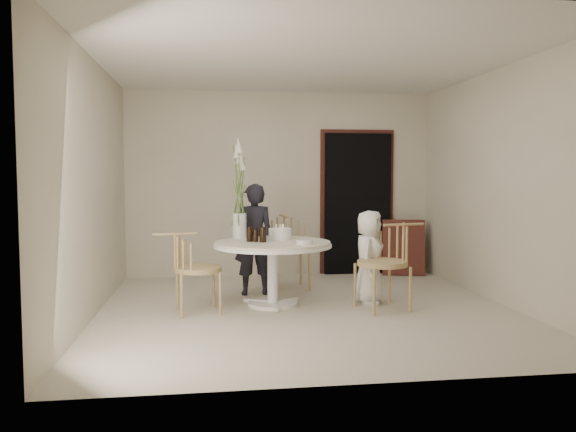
{
  "coord_description": "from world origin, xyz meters",
  "views": [
    {
      "loc": [
        -1.05,
        -5.99,
        1.46
      ],
      "look_at": [
        -0.17,
        0.3,
        1.01
      ],
      "focal_mm": 35.0,
      "sensor_mm": 36.0,
      "label": 1
    }
  ],
  "objects": [
    {
      "name": "birthday_cake",
      "position": [
        -0.24,
        0.45,
        0.79
      ],
      "size": [
        0.27,
        0.27,
        0.18
      ],
      "rotation": [
        0.0,
        0.0,
        0.21
      ],
      "color": "white",
      "rests_on": "table"
    },
    {
      "name": "cola_tumbler_b",
      "position": [
        -0.47,
        0.19,
        0.81
      ],
      "size": [
        0.09,
        0.09,
        0.17
      ],
      "primitive_type": "cylinder",
      "rotation": [
        0.0,
        0.0,
        0.12
      ],
      "color": "black",
      "rests_on": "table"
    },
    {
      "name": "cola_tumbler_c",
      "position": [
        -0.61,
        0.27,
        0.8
      ],
      "size": [
        0.08,
        0.08,
        0.14
      ],
      "primitive_type": "cylinder",
      "rotation": [
        0.0,
        0.0,
        -0.25
      ],
      "color": "black",
      "rests_on": "table"
    },
    {
      "name": "picture_frame",
      "position": [
        1.8,
        1.95,
        0.41
      ],
      "size": [
        0.65,
        0.32,
        0.82
      ],
      "primitive_type": "cube",
      "rotation": [
        -0.17,
        0.0,
        -0.23
      ],
      "color": "#57231D",
      "rests_on": "ground"
    },
    {
      "name": "ground",
      "position": [
        0.0,
        0.0,
        0.0
      ],
      "size": [
        4.5,
        4.5,
        0.0
      ],
      "primitive_type": "plane",
      "color": "beige",
      "rests_on": "ground"
    },
    {
      "name": "table",
      "position": [
        -0.35,
        0.25,
        0.62
      ],
      "size": [
        1.33,
        1.33,
        0.73
      ],
      "color": "white",
      "rests_on": "ground"
    },
    {
      "name": "chair_left",
      "position": [
        -1.3,
        0.01,
        0.57
      ],
      "size": [
        0.57,
        0.54,
        0.87
      ],
      "rotation": [
        0.0,
        0.0,
        1.74
      ],
      "color": "tan",
      "rests_on": "ground"
    },
    {
      "name": "door_trim",
      "position": [
        1.15,
        2.23,
        1.11
      ],
      "size": [
        1.12,
        0.03,
        2.22
      ],
      "primitive_type": "cube",
      "color": "#57231D",
      "rests_on": "ground"
    },
    {
      "name": "flower_vase",
      "position": [
        -0.7,
        0.58,
        1.23
      ],
      "size": [
        0.16,
        0.16,
        1.19
      ],
      "rotation": [
        0.0,
        0.0,
        0.43
      ],
      "color": "silver",
      "rests_on": "table"
    },
    {
      "name": "room_shell",
      "position": [
        0.0,
        0.0,
        1.62
      ],
      "size": [
        4.5,
        4.5,
        4.5
      ],
      "color": "silver",
      "rests_on": "ground"
    },
    {
      "name": "plate_stack",
      "position": [
        -0.04,
        -0.04,
        0.75
      ],
      "size": [
        0.24,
        0.24,
        0.05
      ],
      "primitive_type": "cylinder",
      "rotation": [
        0.0,
        0.0,
        0.43
      ],
      "color": "silver",
      "rests_on": "table"
    },
    {
      "name": "cola_tumbler_a",
      "position": [
        -0.54,
        0.24,
        0.8
      ],
      "size": [
        0.08,
        0.08,
        0.14
      ],
      "primitive_type": "cylinder",
      "rotation": [
        0.0,
        0.0,
        0.26
      ],
      "color": "black",
      "rests_on": "table"
    },
    {
      "name": "boy",
      "position": [
        0.76,
        0.21,
        0.54
      ],
      "size": [
        0.53,
        0.62,
        1.07
      ],
      "primitive_type": "imported",
      "rotation": [
        0.0,
        0.0,
        1.14
      ],
      "color": "white",
      "rests_on": "ground"
    },
    {
      "name": "girl",
      "position": [
        -0.51,
        0.87,
        0.69
      ],
      "size": [
        0.52,
        0.35,
        1.37
      ],
      "primitive_type": "imported",
      "rotation": [
        0.0,
        0.0,
        3.19
      ],
      "color": "black",
      "rests_on": "ground"
    },
    {
      "name": "chair_right",
      "position": [
        0.95,
        -0.09,
        0.62
      ],
      "size": [
        0.63,
        0.6,
        0.95
      ],
      "rotation": [
        0.0,
        0.0,
        -1.36
      ],
      "color": "tan",
      "rests_on": "ground"
    },
    {
      "name": "doorway",
      "position": [
        1.15,
        2.19,
        1.05
      ],
      "size": [
        1.0,
        0.1,
        2.1
      ],
      "primitive_type": "cube",
      "color": "black",
      "rests_on": "ground"
    },
    {
      "name": "chair_far",
      "position": [
        -0.05,
        1.3,
        0.62
      ],
      "size": [
        0.56,
        0.6,
        0.96
      ],
      "rotation": [
        0.0,
        0.0,
        0.09
      ],
      "color": "tan",
      "rests_on": "ground"
    },
    {
      "name": "cola_tumbler_d",
      "position": [
        -0.6,
        0.36,
        0.81
      ],
      "size": [
        0.08,
        0.08,
        0.16
      ],
      "primitive_type": "cylinder",
      "rotation": [
        0.0,
        0.0,
        0.08
      ],
      "color": "black",
      "rests_on": "table"
    }
  ]
}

